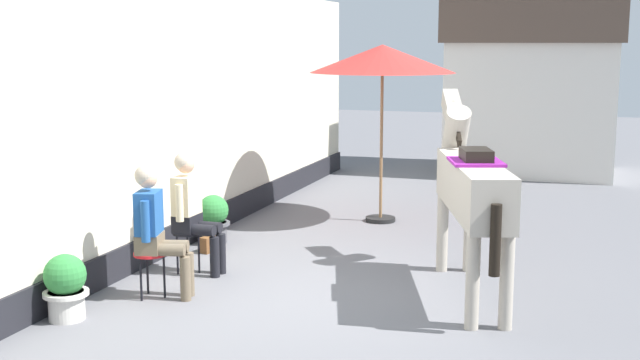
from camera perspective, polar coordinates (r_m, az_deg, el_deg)
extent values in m
plane|color=slate|center=(11.14, 4.87, -3.96)|extent=(40.00, 40.00, 0.00)
cube|color=beige|center=(10.39, -10.84, 4.42)|extent=(0.30, 14.00, 3.40)
cube|color=black|center=(10.62, -10.49, -3.77)|extent=(0.34, 14.00, 0.36)
cube|color=silver|center=(17.01, 14.59, 4.90)|extent=(3.20, 2.40, 2.60)
cube|color=brown|center=(16.97, 14.84, 10.80)|extent=(3.40, 2.60, 0.90)
cylinder|color=red|center=(8.57, -11.82, -5.08)|extent=(0.34, 0.34, 0.03)
cylinder|color=black|center=(8.60, -10.86, -6.66)|extent=(0.02, 0.02, 0.45)
cylinder|color=black|center=(8.77, -11.99, -6.39)|extent=(0.02, 0.02, 0.45)
cylinder|color=black|center=(8.54, -12.43, -6.83)|extent=(0.02, 0.02, 0.45)
cube|color=brown|center=(8.54, -11.84, -4.34)|extent=(0.31, 0.37, 0.20)
cube|color=#1E4C8C|center=(8.47, -11.92, -2.23)|extent=(0.30, 0.38, 0.44)
sphere|color=tan|center=(8.41, -12.00, 0.10)|extent=(0.20, 0.20, 0.20)
sphere|color=#B2A38E|center=(8.41, -12.14, 0.30)|extent=(0.22, 0.22, 0.22)
cylinder|color=brown|center=(8.58, -10.46, -4.57)|extent=(0.40, 0.22, 0.13)
cylinder|color=brown|center=(8.62, -9.17, -6.54)|extent=(0.11, 0.11, 0.46)
cylinder|color=brown|center=(8.43, -10.73, -4.83)|extent=(0.40, 0.22, 0.13)
cylinder|color=brown|center=(8.47, -9.41, -6.84)|extent=(0.11, 0.11, 0.46)
cylinder|color=#1E4C8C|center=(8.67, -11.42, -2.29)|extent=(0.09, 0.09, 0.42)
cylinder|color=#1E4C8C|center=(8.29, -12.14, -2.86)|extent=(0.09, 0.09, 0.42)
cylinder|color=black|center=(9.43, -9.27, -3.66)|extent=(0.34, 0.34, 0.03)
cylinder|color=black|center=(9.42, -8.48, -5.15)|extent=(0.02, 0.02, 0.45)
cylinder|color=black|center=(9.62, -9.25, -4.86)|extent=(0.02, 0.02, 0.45)
cylinder|color=black|center=(9.42, -9.96, -5.20)|extent=(0.02, 0.02, 0.45)
cube|color=black|center=(9.40, -9.29, -2.98)|extent=(0.25, 0.32, 0.20)
cube|color=beige|center=(9.34, -9.34, -1.06)|extent=(0.23, 0.34, 0.44)
sphere|color=tan|center=(9.28, -9.40, 1.06)|extent=(0.20, 0.20, 0.20)
sphere|color=#B2A38E|center=(9.29, -9.51, 1.25)|extent=(0.22, 0.22, 0.22)
cylinder|color=black|center=(9.39, -8.03, -3.27)|extent=(0.38, 0.14, 0.13)
cylinder|color=black|center=(9.38, -6.95, -5.15)|extent=(0.11, 0.11, 0.46)
cylinder|color=black|center=(9.26, -8.48, -3.48)|extent=(0.38, 0.14, 0.13)
cylinder|color=black|center=(9.24, -7.39, -5.38)|extent=(0.11, 0.11, 0.46)
cylinder|color=beige|center=(9.51, -8.65, -1.16)|extent=(0.09, 0.09, 0.42)
cylinder|color=beige|center=(9.17, -9.82, -1.59)|extent=(0.09, 0.09, 0.42)
cube|color=#B2A899|center=(8.40, 10.68, -0.49)|extent=(1.09, 2.23, 0.52)
cylinder|color=#B2A899|center=(9.47, 8.58, -3.68)|extent=(0.13, 0.13, 0.90)
cylinder|color=#B2A899|center=(9.52, 10.43, -3.66)|extent=(0.13, 0.13, 0.90)
cylinder|color=#B2A899|center=(7.62, 10.64, -7.03)|extent=(0.13, 0.13, 0.90)
cylinder|color=#B2A899|center=(7.68, 12.94, -6.97)|extent=(0.13, 0.13, 0.90)
cylinder|color=#B2A899|center=(9.52, 9.48, 3.10)|extent=(0.46, 0.69, 0.73)
cube|color=#B2A899|center=(9.83, 9.22, 5.10)|extent=(0.33, 0.56, 0.40)
cube|color=black|center=(9.49, 9.52, 3.92)|extent=(0.23, 0.61, 0.48)
cylinder|color=black|center=(7.37, 12.18, -4.15)|extent=(0.13, 0.13, 0.65)
cube|color=#8C1E8C|center=(8.26, 10.86, 1.27)|extent=(0.66, 0.72, 0.03)
cube|color=black|center=(8.25, 10.88, 1.75)|extent=(0.40, 0.50, 0.12)
cylinder|color=beige|center=(8.19, -17.33, -8.38)|extent=(0.34, 0.34, 0.28)
cylinder|color=beige|center=(8.16, -17.37, -7.58)|extent=(0.43, 0.43, 0.04)
sphere|color=#2D7A38|center=(8.11, -17.44, -6.37)|extent=(0.40, 0.40, 0.40)
cylinder|color=#4C4C51|center=(10.82, -7.45, -3.66)|extent=(0.34, 0.34, 0.28)
cylinder|color=#4C4C51|center=(10.79, -7.46, -3.04)|extent=(0.43, 0.43, 0.04)
sphere|color=#2D7A38|center=(10.76, -7.48, -2.10)|extent=(0.40, 0.40, 0.40)
cylinder|color=black|center=(12.07, 4.26, -2.75)|extent=(0.44, 0.44, 0.06)
cylinder|color=olive|center=(11.88, 4.32, 2.29)|extent=(0.04, 0.04, 2.20)
cone|color=red|center=(11.79, 4.40, 8.48)|extent=(2.10, 2.10, 0.40)
cube|color=brown|center=(10.38, -7.70, -4.46)|extent=(0.19, 0.30, 0.20)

